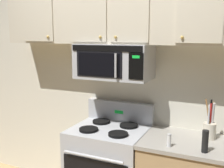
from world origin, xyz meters
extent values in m
cube|color=silver|center=(0.00, 0.79, 1.35)|extent=(5.20, 0.10, 2.70)
cylinder|color=#B7BABF|center=(0.00, 0.06, 0.74)|extent=(0.61, 0.03, 0.03)
cube|color=#B7BABF|center=(0.00, 0.70, 1.01)|extent=(0.76, 0.07, 0.22)
cube|color=#19D83F|center=(0.00, 0.67, 1.01)|extent=(0.10, 0.00, 0.04)
cylinder|color=black|center=(-0.16, 0.28, 0.91)|extent=(0.19, 0.19, 0.02)
cylinder|color=black|center=(0.16, 0.28, 0.91)|extent=(0.19, 0.19, 0.02)
cylinder|color=black|center=(-0.16, 0.56, 0.91)|extent=(0.19, 0.19, 0.02)
cylinder|color=black|center=(0.16, 0.56, 0.91)|extent=(0.19, 0.19, 0.02)
cube|color=#B7BABF|center=(0.00, 0.54, 1.57)|extent=(0.76, 0.39, 0.35)
cube|color=black|center=(0.00, 0.35, 1.72)|extent=(0.73, 0.01, 0.06)
cube|color=black|center=(-0.07, 0.35, 1.56)|extent=(0.49, 0.01, 0.25)
cube|color=black|center=(-0.08, 0.34, 1.56)|extent=(0.44, 0.01, 0.22)
cube|color=black|center=(0.30, 0.35, 1.56)|extent=(0.14, 0.01, 0.25)
cube|color=#19D83F|center=(0.30, 0.34, 1.65)|extent=(0.07, 0.00, 0.03)
cylinder|color=#B7BABF|center=(0.11, 0.32, 1.56)|extent=(0.02, 0.02, 0.23)
cube|color=beige|center=(0.00, 0.57, 2.02)|extent=(2.50, 0.33, 0.55)
cube|color=beige|center=(-0.83, 0.40, 2.02)|extent=(0.38, 0.01, 0.51)
sphere|color=tan|center=(-0.70, 0.39, 1.82)|extent=(0.03, 0.03, 0.03)
cube|color=beige|center=(-0.21, 0.40, 2.02)|extent=(0.38, 0.01, 0.51)
sphere|color=tan|center=(-0.08, 0.39, 1.82)|extent=(0.03, 0.03, 0.03)
cube|color=beige|center=(0.21, 0.40, 2.02)|extent=(0.38, 0.01, 0.51)
sphere|color=tan|center=(0.08, 0.39, 1.82)|extent=(0.03, 0.03, 0.03)
cube|color=beige|center=(0.83, 0.40, 2.02)|extent=(0.38, 0.01, 0.51)
sphere|color=tan|center=(0.70, 0.39, 1.82)|extent=(0.03, 0.03, 0.03)
cube|color=#9E998E|center=(0.84, 0.43, 0.88)|extent=(0.93, 0.65, 0.03)
cylinder|color=beige|center=(0.95, 0.55, 0.97)|extent=(0.11, 0.11, 0.15)
cylinder|color=black|center=(0.95, 0.55, 1.13)|extent=(0.04, 0.06, 0.29)
cylinder|color=red|center=(0.96, 0.55, 1.11)|extent=(0.02, 0.06, 0.26)
cylinder|color=#BCBCC1|center=(0.94, 0.52, 1.11)|extent=(0.02, 0.05, 0.25)
cylinder|color=silver|center=(0.97, 0.55, 1.11)|extent=(0.04, 0.07, 0.26)
cylinder|color=olive|center=(0.94, 0.54, 1.13)|extent=(0.07, 0.03, 0.29)
cylinder|color=tan|center=(0.95, 0.56, 1.11)|extent=(0.06, 0.04, 0.27)
cylinder|color=white|center=(0.66, 0.22, 0.95)|extent=(0.04, 0.04, 0.10)
cylinder|color=#B7BABF|center=(0.66, 0.22, 1.00)|extent=(0.04, 0.04, 0.02)
cylinder|color=black|center=(0.95, 0.22, 0.99)|extent=(0.05, 0.05, 0.19)
camera|label=1|loc=(1.15, -2.03, 1.84)|focal=44.60mm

